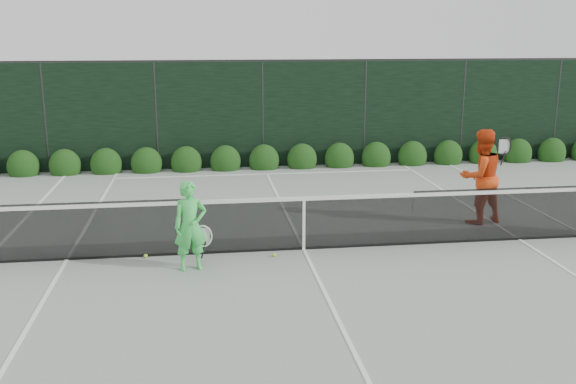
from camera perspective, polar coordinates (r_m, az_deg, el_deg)
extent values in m
plane|color=gray|center=(11.57, 1.40, -5.13)|extent=(80.00, 80.00, 0.00)
cube|color=black|center=(11.54, -19.69, -3.37)|extent=(4.40, 0.01, 1.02)
cube|color=black|center=(11.42, 1.42, -2.85)|extent=(4.00, 0.01, 0.96)
cube|color=black|center=(12.75, 20.40, -1.82)|extent=(4.40, 0.01, 1.02)
cube|color=white|center=(11.29, 1.43, -0.60)|extent=(12.80, 0.03, 0.07)
cube|color=black|center=(11.56, 1.40, -5.04)|extent=(12.80, 0.02, 0.04)
cube|color=white|center=(11.43, 1.42, -2.96)|extent=(0.05, 0.03, 0.91)
imported|color=#3ED556|center=(10.52, -8.67, -3.01)|extent=(0.60, 0.46, 1.48)
torus|color=silver|center=(10.68, -7.55, -3.91)|extent=(0.30, 0.06, 0.30)
cylinder|color=black|center=(10.75, -7.51, -5.12)|extent=(0.10, 0.03, 0.30)
imported|color=#E04112|center=(13.52, 16.75, 1.33)|extent=(1.08, 0.92, 1.93)
torus|color=black|center=(13.37, 18.66, 3.87)|extent=(0.30, 0.06, 0.30)
cylinder|color=black|center=(13.41, 18.58, 2.86)|extent=(0.10, 0.03, 0.30)
cube|color=white|center=(11.67, -19.07, -5.72)|extent=(0.06, 23.77, 0.01)
cube|color=white|center=(12.85, 19.88, -3.99)|extent=(0.06, 23.77, 0.01)
cube|color=white|center=(23.05, -3.31, 4.50)|extent=(11.03, 0.06, 0.01)
cube|color=white|center=(17.69, -1.89, 1.62)|extent=(8.23, 0.06, 0.01)
cube|color=white|center=(11.56, 1.40, -5.10)|extent=(0.06, 12.80, 0.01)
cube|color=black|center=(18.51, -2.28, 6.86)|extent=(32.00, 0.06, 3.00)
cube|color=#262826|center=(18.39, -2.33, 11.60)|extent=(32.00, 0.06, 0.06)
cylinder|color=#262826|center=(18.91, -20.80, 6.12)|extent=(0.08, 0.08, 3.00)
cylinder|color=#262826|center=(18.47, -11.65, 6.57)|extent=(0.08, 0.08, 3.00)
cylinder|color=#262826|center=(18.51, -2.28, 6.86)|extent=(0.08, 0.08, 3.00)
cylinder|color=#262826|center=(19.04, 6.81, 6.97)|extent=(0.08, 0.08, 3.00)
cylinder|color=#262826|center=(20.00, 15.22, 6.91)|extent=(0.08, 0.08, 3.00)
cylinder|color=#262826|center=(21.34, 22.72, 6.74)|extent=(0.08, 0.08, 3.00)
ellipsoid|color=#16340E|center=(18.92, -22.47, 2.08)|extent=(0.86, 0.65, 0.94)
ellipsoid|color=#16340E|center=(18.67, -19.20, 2.21)|extent=(0.86, 0.65, 0.94)
ellipsoid|color=#16340E|center=(18.48, -15.86, 2.35)|extent=(0.86, 0.65, 0.94)
ellipsoid|color=#16340E|center=(18.35, -12.46, 2.47)|extent=(0.86, 0.65, 0.94)
ellipsoid|color=#16340E|center=(18.29, -9.02, 2.60)|extent=(0.86, 0.65, 0.94)
ellipsoid|color=#16340E|center=(18.30, -5.57, 2.71)|extent=(0.86, 0.65, 0.94)
ellipsoid|color=#16340E|center=(18.37, -2.14, 2.81)|extent=(0.86, 0.65, 0.94)
ellipsoid|color=#16340E|center=(18.51, 1.25, 2.90)|extent=(0.86, 0.65, 0.94)
ellipsoid|color=#16340E|center=(18.71, 4.59, 2.98)|extent=(0.86, 0.65, 0.94)
ellipsoid|color=#16340E|center=(18.97, 7.84, 3.04)|extent=(0.86, 0.65, 0.94)
ellipsoid|color=#16340E|center=(19.30, 10.99, 3.10)|extent=(0.86, 0.65, 0.94)
ellipsoid|color=#16340E|center=(19.67, 14.04, 3.14)|extent=(0.86, 0.65, 0.94)
ellipsoid|color=#16340E|center=(20.11, 16.95, 3.18)|extent=(0.86, 0.65, 0.94)
ellipsoid|color=#16340E|center=(20.59, 19.74, 3.20)|extent=(0.86, 0.65, 0.94)
ellipsoid|color=#16340E|center=(21.12, 22.40, 3.22)|extent=(0.86, 0.65, 0.94)
sphere|color=#B2E532|center=(11.19, -1.21, -5.60)|extent=(0.07, 0.07, 0.07)
sphere|color=#B2E532|center=(11.40, -12.54, -5.57)|extent=(0.07, 0.07, 0.07)
sphere|color=#B2E532|center=(11.67, -9.03, -4.95)|extent=(0.07, 0.07, 0.07)
sphere|color=#B2E532|center=(11.58, -8.09, -5.07)|extent=(0.07, 0.07, 0.07)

